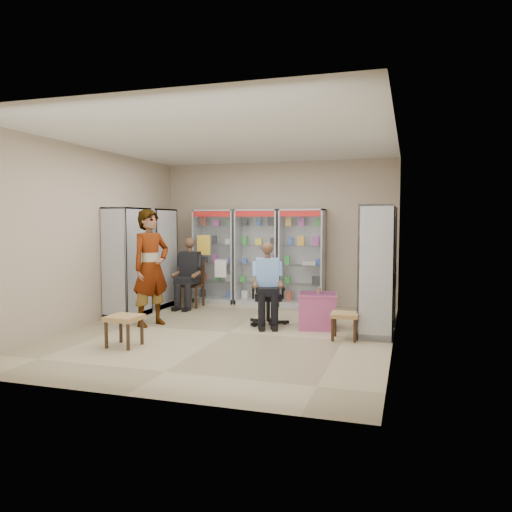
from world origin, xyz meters
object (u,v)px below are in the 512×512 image
(wooden_chair, at_px, (192,284))
(woven_stool_a, at_px, (345,326))
(cabinet_back_right, at_px, (302,258))
(seated_shopkeeper, at_px, (267,286))
(pink_trunk, at_px, (318,311))
(cabinet_back_mid, at_px, (258,257))
(woven_stool_b, at_px, (124,331))
(cabinet_right_far, at_px, (381,265))
(cabinet_left_far, at_px, (157,258))
(cabinet_back_left, at_px, (216,256))
(cabinet_right_near, at_px, (377,271))
(standing_man, at_px, (151,268))
(office_chair, at_px, (268,294))
(cabinet_left_near, at_px, (128,262))

(wooden_chair, xyz_separation_m, woven_stool_a, (3.36, -1.93, -0.27))
(cabinet_back_right, bearing_deg, seated_shopkeeper, -94.90)
(cabinet_back_right, relative_size, pink_trunk, 3.35)
(cabinet_back_mid, distance_m, woven_stool_b, 4.12)
(cabinet_right_far, height_order, woven_stool_b, cabinet_right_far)
(cabinet_left_far, bearing_deg, cabinet_back_left, 135.00)
(cabinet_back_mid, xyz_separation_m, woven_stool_b, (-0.75, -3.98, -0.78))
(cabinet_right_near, xyz_separation_m, standing_man, (-3.67, -0.37, -0.02))
(cabinet_back_left, distance_m, pink_trunk, 3.33)
(cabinet_right_far, bearing_deg, cabinet_back_right, 55.27)
(cabinet_back_left, distance_m, woven_stool_a, 4.16)
(cabinet_back_mid, xyz_separation_m, cabinet_left_far, (-1.88, -0.93, 0.00))
(wooden_chair, distance_m, woven_stool_b, 3.29)
(cabinet_back_right, distance_m, seated_shopkeeper, 2.05)
(cabinet_right_far, bearing_deg, cabinet_left_far, 87.43)
(office_chair, bearing_deg, standing_man, -179.13)
(cabinet_right_far, bearing_deg, cabinet_left_near, 101.41)
(seated_shopkeeper, distance_m, standing_man, 1.98)
(cabinet_left_near, height_order, standing_man, cabinet_left_near)
(cabinet_right_near, distance_m, pink_trunk, 1.21)
(woven_stool_a, bearing_deg, cabinet_left_far, 156.84)
(office_chair, height_order, standing_man, standing_man)
(cabinet_left_far, height_order, office_chair, cabinet_left_far)
(cabinet_right_far, xyz_separation_m, woven_stool_a, (-0.42, -1.53, -0.80))
(cabinet_back_mid, distance_m, pink_trunk, 2.67)
(seated_shopkeeper, bearing_deg, cabinet_back_mid, 93.16)
(wooden_chair, bearing_deg, cabinet_back_left, 71.10)
(cabinet_right_far, distance_m, pink_trunk, 1.46)
(cabinet_back_mid, xyz_separation_m, cabinet_right_near, (2.58, -2.23, 0.00))
(cabinet_right_far, relative_size, seated_shopkeeper, 1.52)
(wooden_chair, xyz_separation_m, woven_stool_b, (0.45, -3.25, -0.25))
(cabinet_back_mid, height_order, cabinet_back_right, same)
(wooden_chair, bearing_deg, standing_man, -86.57)
(cabinet_right_near, bearing_deg, cabinet_left_near, 87.43)
(cabinet_back_right, xyz_separation_m, woven_stool_a, (1.21, -2.66, -0.80))
(cabinet_left_near, height_order, seated_shopkeeper, cabinet_left_near)
(woven_stool_a, bearing_deg, woven_stool_b, -155.52)
(office_chair, height_order, pink_trunk, office_chair)
(cabinet_back_left, distance_m, cabinet_right_near, 4.18)
(cabinet_back_mid, xyz_separation_m, standing_man, (-1.09, -2.60, -0.02))
(cabinet_right_near, distance_m, cabinet_left_near, 4.46)
(cabinet_left_near, bearing_deg, woven_stool_a, 81.18)
(wooden_chair, bearing_deg, cabinet_left_far, -163.61)
(cabinet_right_near, distance_m, standing_man, 3.69)
(wooden_chair, relative_size, seated_shopkeeper, 0.71)
(office_chair, relative_size, standing_man, 0.53)
(cabinet_back_mid, xyz_separation_m, seated_shopkeeper, (0.78, -2.01, -0.34))
(cabinet_back_mid, relative_size, cabinet_back_right, 1.00)
(seated_shopkeeper, relative_size, pink_trunk, 2.20)
(cabinet_back_mid, relative_size, office_chair, 1.94)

